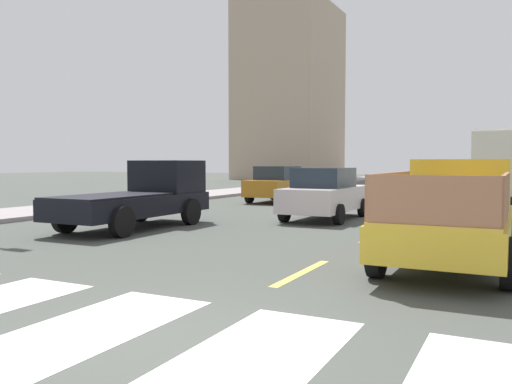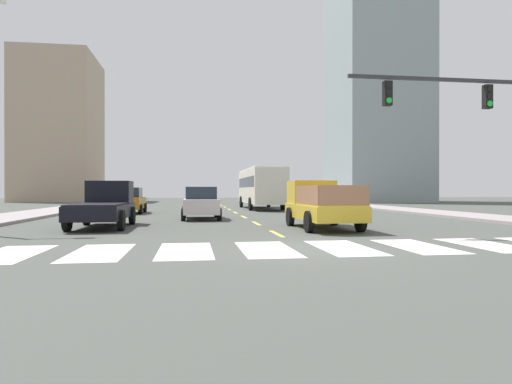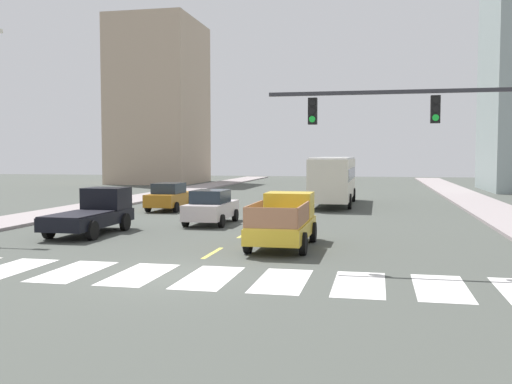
% 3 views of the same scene
% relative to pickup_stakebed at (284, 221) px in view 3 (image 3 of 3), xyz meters
% --- Properties ---
extents(ground_plane, '(160.00, 160.00, 0.00)m').
position_rel_pickup_stakebed_xyz_m(ground_plane, '(-2.22, -6.21, -0.94)').
color(ground_plane, '#454A44').
extents(sidewalk_right, '(3.41, 110.00, 0.15)m').
position_rel_pickup_stakebed_xyz_m(sidewalk_right, '(10.47, 11.79, -0.86)').
color(sidewalk_right, gray).
rests_on(sidewalk_right, ground).
extents(sidewalk_left, '(3.41, 110.00, 0.15)m').
position_rel_pickup_stakebed_xyz_m(sidewalk_left, '(-14.91, 11.79, -0.86)').
color(sidewalk_left, gray).
rests_on(sidewalk_left, ground).
extents(crosswalk_stripe_2, '(1.36, 3.26, 0.01)m').
position_rel_pickup_stakebed_xyz_m(crosswalk_stripe_2, '(-7.46, -6.21, -0.93)').
color(crosswalk_stripe_2, silver).
rests_on(crosswalk_stripe_2, ground).
extents(crosswalk_stripe_3, '(1.36, 3.26, 0.01)m').
position_rel_pickup_stakebed_xyz_m(crosswalk_stripe_3, '(-5.36, -6.21, -0.93)').
color(crosswalk_stripe_3, silver).
rests_on(crosswalk_stripe_3, ground).
extents(crosswalk_stripe_4, '(1.36, 3.26, 0.01)m').
position_rel_pickup_stakebed_xyz_m(crosswalk_stripe_4, '(-3.26, -6.21, -0.93)').
color(crosswalk_stripe_4, silver).
rests_on(crosswalk_stripe_4, ground).
extents(crosswalk_stripe_5, '(1.36, 3.26, 0.01)m').
position_rel_pickup_stakebed_xyz_m(crosswalk_stripe_5, '(-1.17, -6.21, -0.93)').
color(crosswalk_stripe_5, silver).
rests_on(crosswalk_stripe_5, ground).
extents(crosswalk_stripe_6, '(1.36, 3.26, 0.01)m').
position_rel_pickup_stakebed_xyz_m(crosswalk_stripe_6, '(0.93, -6.21, -0.93)').
color(crosswalk_stripe_6, silver).
rests_on(crosswalk_stripe_6, ground).
extents(crosswalk_stripe_7, '(1.36, 3.26, 0.01)m').
position_rel_pickup_stakebed_xyz_m(crosswalk_stripe_7, '(3.03, -6.21, -0.93)').
color(crosswalk_stripe_7, silver).
rests_on(crosswalk_stripe_7, ground).
extents(crosswalk_stripe_8, '(1.36, 3.26, 0.01)m').
position_rel_pickup_stakebed_xyz_m(crosswalk_stripe_8, '(5.12, -6.21, -0.93)').
color(crosswalk_stripe_8, silver).
rests_on(crosswalk_stripe_8, ground).
extents(lane_dash_0, '(0.16, 2.40, 0.01)m').
position_rel_pickup_stakebed_xyz_m(lane_dash_0, '(-2.22, -2.21, -0.93)').
color(lane_dash_0, '#DACC4D').
rests_on(lane_dash_0, ground).
extents(lane_dash_1, '(0.16, 2.40, 0.01)m').
position_rel_pickup_stakebed_xyz_m(lane_dash_1, '(-2.22, 2.79, -0.93)').
color(lane_dash_1, '#DACC4D').
rests_on(lane_dash_1, ground).
extents(lane_dash_2, '(0.16, 2.40, 0.01)m').
position_rel_pickup_stakebed_xyz_m(lane_dash_2, '(-2.22, 7.79, -0.93)').
color(lane_dash_2, '#DACC4D').
rests_on(lane_dash_2, ground).
extents(lane_dash_3, '(0.16, 2.40, 0.01)m').
position_rel_pickup_stakebed_xyz_m(lane_dash_3, '(-2.22, 12.79, -0.93)').
color(lane_dash_3, '#DACC4D').
rests_on(lane_dash_3, ground).
extents(lane_dash_4, '(0.16, 2.40, 0.01)m').
position_rel_pickup_stakebed_xyz_m(lane_dash_4, '(-2.22, 17.79, -0.93)').
color(lane_dash_4, '#DACC4D').
rests_on(lane_dash_4, ground).
extents(lane_dash_5, '(0.16, 2.40, 0.01)m').
position_rel_pickup_stakebed_xyz_m(lane_dash_5, '(-2.22, 22.79, -0.93)').
color(lane_dash_5, '#DACC4D').
rests_on(lane_dash_5, ground).
extents(lane_dash_6, '(0.16, 2.40, 0.01)m').
position_rel_pickup_stakebed_xyz_m(lane_dash_6, '(-2.22, 27.79, -0.93)').
color(lane_dash_6, '#DACC4D').
rests_on(lane_dash_6, ground).
extents(lane_dash_7, '(0.16, 2.40, 0.01)m').
position_rel_pickup_stakebed_xyz_m(lane_dash_7, '(-2.22, 32.79, -0.93)').
color(lane_dash_7, '#DACC4D').
rests_on(lane_dash_7, ground).
extents(pickup_stakebed, '(2.18, 5.20, 1.96)m').
position_rel_pickup_stakebed_xyz_m(pickup_stakebed, '(0.00, 0.00, 0.00)').
color(pickup_stakebed, gold).
rests_on(pickup_stakebed, ground).
extents(pickup_dark, '(2.18, 5.20, 1.96)m').
position_rel_pickup_stakebed_xyz_m(pickup_dark, '(-8.83, 1.81, -0.02)').
color(pickup_dark, black).
rests_on(pickup_dark, ground).
extents(city_bus, '(2.72, 10.80, 3.32)m').
position_rel_pickup_stakebed_xyz_m(city_bus, '(0.47, 18.71, 1.02)').
color(city_bus, beige).
rests_on(city_bus, ground).
extents(sedan_mid, '(2.02, 4.40, 1.72)m').
position_rel_pickup_stakebed_xyz_m(sedan_mid, '(-4.71, 6.18, -0.08)').
color(sedan_mid, silver).
rests_on(sedan_mid, ground).
extents(sedan_near_left, '(2.02, 4.40, 1.72)m').
position_rel_pickup_stakebed_xyz_m(sedan_near_left, '(-9.34, 12.72, -0.08)').
color(sedan_near_left, '#A56717').
rests_on(sedan_near_left, ground).
extents(traffic_signal_gantry, '(9.44, 0.27, 6.00)m').
position_rel_pickup_stakebed_xyz_m(traffic_signal_gantry, '(6.33, -3.30, 3.28)').
color(traffic_signal_gantry, '#2D2D33').
rests_on(traffic_signal_gantry, ground).
extents(block_mid_left, '(9.76, 11.86, 19.98)m').
position_rel_pickup_stakebed_xyz_m(block_mid_left, '(-23.29, 47.03, 9.05)').
color(block_mid_left, tan).
rests_on(block_mid_left, ground).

